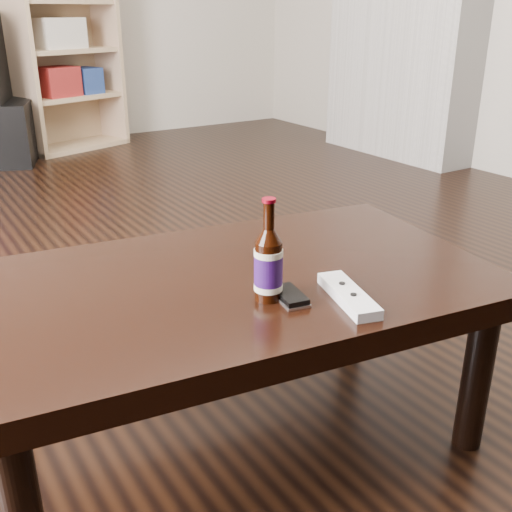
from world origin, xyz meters
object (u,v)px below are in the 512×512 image
coffee_table (235,299)px  remote (348,295)px  bookshelf (62,46)px  phone (290,296)px  beer_bottle (268,265)px

coffee_table → remote: 0.28m
remote → coffee_table: bearing=136.6°
bookshelf → remote: bearing=-116.0°
bookshelf → coffee_table: (-0.68, -3.62, -0.37)m
phone → remote: size_ratio=0.51×
coffee_table → beer_bottle: size_ratio=5.79×
beer_bottle → remote: (0.13, -0.10, -0.07)m
beer_bottle → phone: size_ratio=2.05×
coffee_table → remote: bearing=-59.3°
bookshelf → remote: (-0.55, -3.85, -0.30)m
phone → beer_bottle: bearing=150.7°
bookshelf → beer_bottle: 3.82m
beer_bottle → phone: beer_bottle is taller
phone → remote: (0.10, -0.07, 0.00)m
bookshelf → beer_bottle: bearing=-118.2°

